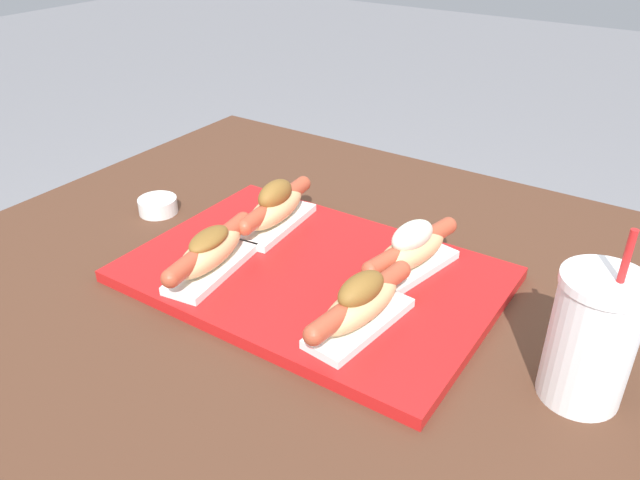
{
  "coord_description": "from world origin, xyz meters",
  "views": [
    {
      "loc": [
        0.46,
        -0.62,
        1.21
      ],
      "look_at": [
        0.02,
        0.03,
        0.76
      ],
      "focal_mm": 35.0,
      "sensor_mm": 36.0,
      "label": 1
    }
  ],
  "objects_px": {
    "hot_dog_0": "(210,252)",
    "hot_dog_2": "(276,207)",
    "drink_cup": "(591,339)",
    "hot_dog_1": "(361,304)",
    "sauce_bowl": "(158,205)",
    "hot_dog_3": "(411,250)",
    "serving_tray": "(312,275)"
  },
  "relations": [
    {
      "from": "hot_dog_3",
      "to": "drink_cup",
      "type": "height_order",
      "value": "drink_cup"
    },
    {
      "from": "hot_dog_0",
      "to": "hot_dog_2",
      "type": "xyz_separation_m",
      "value": [
        -0.0,
        0.16,
        0.0
      ]
    },
    {
      "from": "hot_dog_2",
      "to": "hot_dog_0",
      "type": "bearing_deg",
      "value": -88.53
    },
    {
      "from": "hot_dog_0",
      "to": "sauce_bowl",
      "type": "xyz_separation_m",
      "value": [
        -0.23,
        0.11,
        -0.04
      ]
    },
    {
      "from": "drink_cup",
      "to": "sauce_bowl",
      "type": "bearing_deg",
      "value": 175.75
    },
    {
      "from": "sauce_bowl",
      "to": "drink_cup",
      "type": "height_order",
      "value": "drink_cup"
    },
    {
      "from": "serving_tray",
      "to": "hot_dog_0",
      "type": "bearing_deg",
      "value": -144.27
    },
    {
      "from": "hot_dog_2",
      "to": "drink_cup",
      "type": "distance_m",
      "value": 0.52
    },
    {
      "from": "hot_dog_0",
      "to": "serving_tray",
      "type": "bearing_deg",
      "value": 35.73
    },
    {
      "from": "hot_dog_1",
      "to": "hot_dog_2",
      "type": "relative_size",
      "value": 1.0
    },
    {
      "from": "serving_tray",
      "to": "sauce_bowl",
      "type": "relative_size",
      "value": 7.71
    },
    {
      "from": "serving_tray",
      "to": "drink_cup",
      "type": "height_order",
      "value": "drink_cup"
    },
    {
      "from": "hot_dog_3",
      "to": "drink_cup",
      "type": "bearing_deg",
      "value": -20.95
    },
    {
      "from": "hot_dog_3",
      "to": "sauce_bowl",
      "type": "bearing_deg",
      "value": -174.29
    },
    {
      "from": "hot_dog_0",
      "to": "hot_dog_1",
      "type": "distance_m",
      "value": 0.24
    },
    {
      "from": "hot_dog_0",
      "to": "hot_dog_2",
      "type": "relative_size",
      "value": 1.0
    },
    {
      "from": "serving_tray",
      "to": "drink_cup",
      "type": "bearing_deg",
      "value": -4.02
    },
    {
      "from": "hot_dog_1",
      "to": "drink_cup",
      "type": "height_order",
      "value": "drink_cup"
    },
    {
      "from": "hot_dog_1",
      "to": "drink_cup",
      "type": "distance_m",
      "value": 0.26
    },
    {
      "from": "hot_dog_2",
      "to": "drink_cup",
      "type": "relative_size",
      "value": 0.94
    },
    {
      "from": "hot_dog_0",
      "to": "sauce_bowl",
      "type": "distance_m",
      "value": 0.26
    },
    {
      "from": "hot_dog_0",
      "to": "hot_dog_3",
      "type": "xyz_separation_m",
      "value": [
        0.24,
        0.16,
        0.0
      ]
    },
    {
      "from": "sauce_bowl",
      "to": "serving_tray",
      "type": "bearing_deg",
      "value": -4.5
    },
    {
      "from": "hot_dog_0",
      "to": "hot_dog_1",
      "type": "height_order",
      "value": "hot_dog_1"
    },
    {
      "from": "drink_cup",
      "to": "hot_dog_2",
      "type": "bearing_deg",
      "value": 168.63
    },
    {
      "from": "hot_dog_1",
      "to": "serving_tray",
      "type": "bearing_deg",
      "value": 148.21
    },
    {
      "from": "serving_tray",
      "to": "sauce_bowl",
      "type": "bearing_deg",
      "value": 175.5
    },
    {
      "from": "hot_dog_2",
      "to": "sauce_bowl",
      "type": "relative_size",
      "value": 3.02
    },
    {
      "from": "hot_dog_0",
      "to": "drink_cup",
      "type": "distance_m",
      "value": 0.51
    },
    {
      "from": "hot_dog_1",
      "to": "hot_dog_3",
      "type": "height_order",
      "value": "hot_dog_3"
    },
    {
      "from": "drink_cup",
      "to": "hot_dog_0",
      "type": "bearing_deg",
      "value": -173.41
    },
    {
      "from": "serving_tray",
      "to": "sauce_bowl",
      "type": "distance_m",
      "value": 0.35
    }
  ]
}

